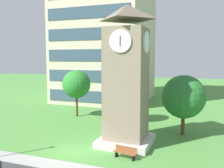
# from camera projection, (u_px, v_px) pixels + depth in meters

# --- Properties ---
(ground_plane) EXTENTS (160.00, 160.00, 0.00)m
(ground_plane) POSITION_uv_depth(u_px,v_px,m) (73.00, 152.00, 19.98)
(ground_plane) COLOR #4C893D
(kerb_strip) EXTENTS (120.00, 1.60, 0.01)m
(kerb_strip) POSITION_uv_depth(u_px,v_px,m) (56.00, 165.00, 17.60)
(kerb_strip) COLOR #9E9E99
(kerb_strip) RESTS_ON ground
(office_building) EXTENTS (14.87, 15.65, 28.80)m
(office_building) POSITION_uv_depth(u_px,v_px,m) (106.00, 20.00, 44.34)
(office_building) COLOR beige
(office_building) RESTS_ON ground
(clock_tower) EXTENTS (4.43, 4.43, 12.04)m
(clock_tower) POSITION_uv_depth(u_px,v_px,m) (126.00, 83.00, 21.36)
(clock_tower) COLOR gray
(clock_tower) RESTS_ON ground
(park_bench) EXTENTS (1.86, 0.78, 0.88)m
(park_bench) POSITION_uv_depth(u_px,v_px,m) (125.00, 152.00, 18.79)
(park_bench) COLOR brown
(park_bench) RESTS_ON ground
(tree_near_tower) EXTENTS (3.47, 3.47, 5.12)m
(tree_near_tower) POSITION_uv_depth(u_px,v_px,m) (128.00, 94.00, 29.25)
(tree_near_tower) COLOR #513823
(tree_near_tower) RESTS_ON ground
(tree_by_building) EXTENTS (4.24, 4.24, 5.93)m
(tree_by_building) POSITION_uv_depth(u_px,v_px,m) (184.00, 97.00, 24.21)
(tree_by_building) COLOR #513823
(tree_by_building) RESTS_ON ground
(tree_streetside) EXTENTS (3.62, 3.62, 6.03)m
(tree_streetside) POSITION_uv_depth(u_px,v_px,m) (77.00, 84.00, 31.98)
(tree_streetside) COLOR #513823
(tree_streetside) RESTS_ON ground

